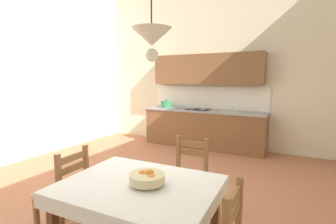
{
  "coord_description": "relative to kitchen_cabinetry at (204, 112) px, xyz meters",
  "views": [
    {
      "loc": [
        2.06,
        -2.58,
        1.64
      ],
      "look_at": [
        0.12,
        1.02,
        1.08
      ],
      "focal_mm": 26.64,
      "sensor_mm": 36.0,
      "label": 1
    }
  ],
  "objects": [
    {
      "name": "ground_plane",
      "position": [
        -0.03,
        -3.0,
        -0.91
      ],
      "size": [
        6.23,
        7.13,
        0.1
      ],
      "primitive_type": "cube",
      "color": "#AD6B4C"
    },
    {
      "name": "wall_back",
      "position": [
        -0.03,
        0.33,
        1.13
      ],
      "size": [
        6.23,
        0.12,
        3.97
      ],
      "primitive_type": "cube",
      "color": "beige",
      "rests_on": "ground_plane"
    },
    {
      "name": "kitchen_cabinetry",
      "position": [
        0.0,
        0.0,
        0.0
      ],
      "size": [
        2.88,
        0.63,
        2.2
      ],
      "color": "brown",
      "rests_on": "ground_plane"
    },
    {
      "name": "dining_table",
      "position": [
        0.86,
        -3.92,
        -0.23
      ],
      "size": [
        1.35,
        1.08,
        0.75
      ],
      "color": "brown",
      "rests_on": "ground_plane"
    },
    {
      "name": "dining_chair_kitchen_side",
      "position": [
        0.89,
        -2.98,
        -0.41
      ],
      "size": [
        0.44,
        0.44,
        0.93
      ],
      "color": "#D1BC89",
      "rests_on": "ground_plane"
    },
    {
      "name": "dining_chair_tv_side",
      "position": [
        -0.11,
        -3.9,
        -0.41
      ],
      "size": [
        0.44,
        0.44,
        0.93
      ],
      "color": "#D1BC89",
      "rests_on": "ground_plane"
    },
    {
      "name": "fruit_bowl",
      "position": [
        0.93,
        -3.91,
        -0.04
      ],
      "size": [
        0.3,
        0.3,
        0.12
      ],
      "color": "beige",
      "rests_on": "dining_table"
    },
    {
      "name": "pendant_lamp",
      "position": [
        0.95,
        -3.84,
        1.1
      ],
      "size": [
        0.32,
        0.32,
        0.8
      ],
      "color": "black"
    }
  ]
}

